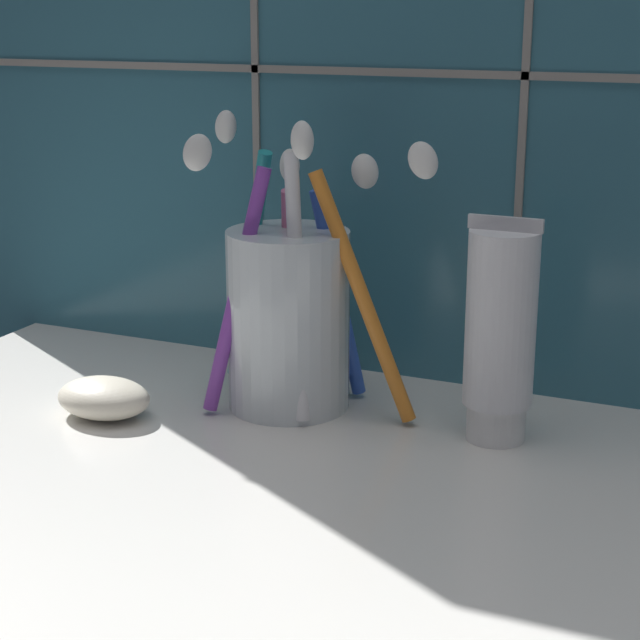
{
  "coord_description": "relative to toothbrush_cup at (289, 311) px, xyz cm",
  "views": [
    {
      "loc": [
        17.53,
        -47.71,
        26.78
      ],
      "look_at": [
        -5.5,
        4.18,
        10.0
      ],
      "focal_mm": 60.0,
      "sensor_mm": 36.0,
      "label": 1
    }
  ],
  "objects": [
    {
      "name": "sink_counter",
      "position": [
        10.41,
        -10.48,
        -7.3
      ],
      "size": [
        74.46,
        38.52,
        2.0
      ],
      "primitive_type": "cube",
      "color": "silver",
      "rests_on": "ground"
    },
    {
      "name": "soap_bar",
      "position": [
        -9.77,
        -6.53,
        -5.07
      ],
      "size": [
        6.14,
        4.58,
        2.45
      ],
      "primitive_type": "ellipsoid",
      "color": "silver",
      "rests_on": "sink_counter"
    },
    {
      "name": "toothpaste_tube",
      "position": [
        13.54,
        -0.04,
        0.31
      ],
      "size": [
        4.3,
        4.09,
        13.38
      ],
      "color": "white",
      "rests_on": "sink_counter"
    },
    {
      "name": "toothbrush_cup",
      "position": [
        0.0,
        0.0,
        0.0
      ],
      "size": [
        17.2,
        9.86,
        18.66
      ],
      "color": "silver",
      "rests_on": "sink_counter"
    }
  ]
}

